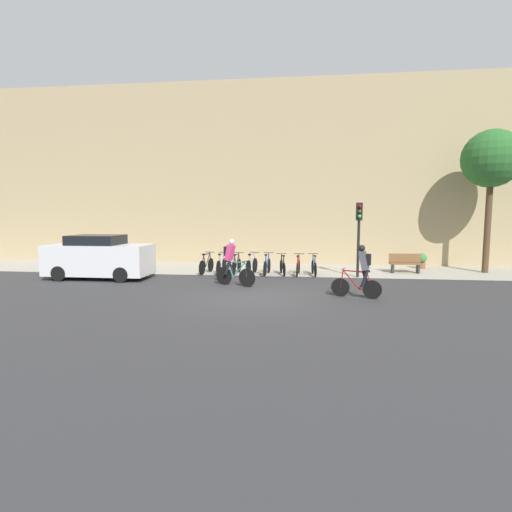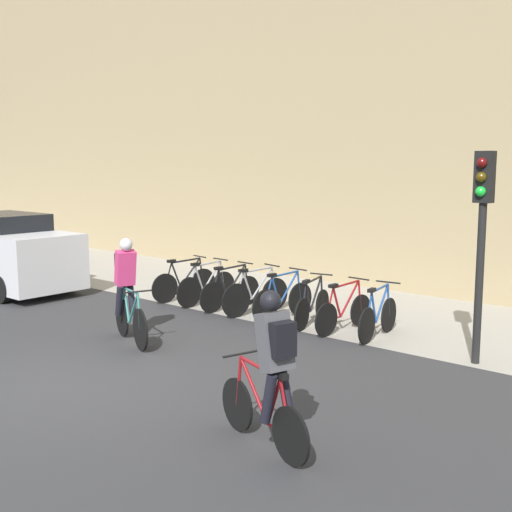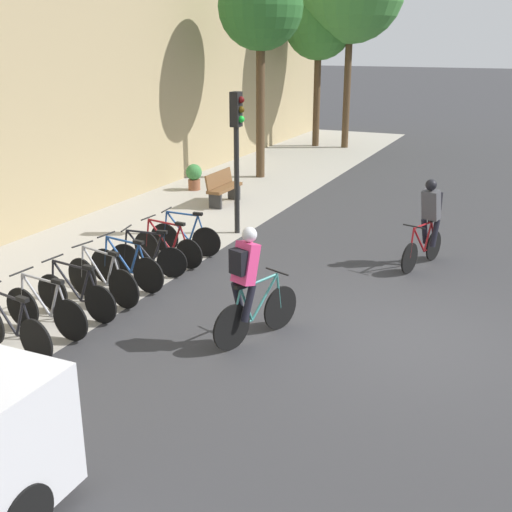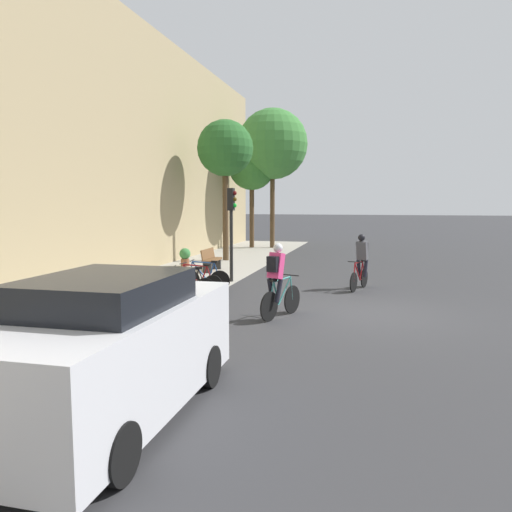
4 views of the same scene
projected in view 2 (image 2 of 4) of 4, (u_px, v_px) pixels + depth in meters
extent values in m
plane|color=#333335|center=(56.00, 385.00, 8.87)|extent=(200.00, 200.00, 0.00)
cube|color=#A39E93|center=(329.00, 304.00, 13.96)|extent=(44.00, 4.50, 0.01)
cube|color=tan|center=(393.00, 82.00, 15.18)|extent=(44.00, 0.60, 9.91)
cylinder|color=black|center=(140.00, 330.00, 10.46)|extent=(0.66, 0.29, 0.70)
cylinder|color=black|center=(122.00, 317.00, 11.36)|extent=(0.66, 0.29, 0.70)
cylinder|color=teal|center=(133.00, 309.00, 10.73)|extent=(0.54, 0.24, 0.62)
cylinder|color=teal|center=(127.00, 305.00, 11.06)|extent=(0.26, 0.13, 0.58)
cylinder|color=teal|center=(131.00, 291.00, 10.78)|extent=(0.72, 0.31, 0.07)
cylinder|color=teal|center=(126.00, 320.00, 11.18)|extent=(0.40, 0.18, 0.05)
cylinder|color=teal|center=(123.00, 302.00, 11.24)|extent=(0.21, 0.11, 0.56)
cylinder|color=teal|center=(139.00, 312.00, 10.46)|extent=(0.12, 0.08, 0.59)
cylinder|color=black|center=(138.00, 292.00, 10.45)|extent=(0.19, 0.44, 0.03)
cube|color=black|center=(124.00, 286.00, 11.11)|extent=(0.22, 0.15, 0.06)
cube|color=#DB3875|center=(125.00, 268.00, 10.98)|extent=(0.41, 0.41, 0.63)
sphere|color=silver|center=(126.00, 245.00, 10.85)|extent=(0.28, 0.28, 0.22)
cylinder|color=black|center=(119.00, 301.00, 11.05)|extent=(0.30, 0.20, 0.56)
cylinder|color=black|center=(132.00, 299.00, 11.16)|extent=(0.26, 0.19, 0.56)
cube|color=black|center=(123.00, 264.00, 11.09)|extent=(0.22, 0.29, 0.36)
cylinder|color=black|center=(237.00, 404.00, 7.32)|extent=(0.60, 0.21, 0.61)
cylinder|color=black|center=(291.00, 436.00, 6.47)|extent=(0.60, 0.21, 0.61)
cylinder|color=maroon|center=(254.00, 390.00, 6.99)|extent=(0.55, 0.20, 0.62)
cylinder|color=maroon|center=(274.00, 402.00, 6.68)|extent=(0.26, 0.11, 0.58)
cylinder|color=maroon|center=(260.00, 367.00, 6.86)|extent=(0.74, 0.25, 0.07)
cylinder|color=maroon|center=(279.00, 430.00, 6.64)|extent=(0.41, 0.15, 0.05)
cylinder|color=maroon|center=(285.00, 407.00, 6.51)|extent=(0.22, 0.09, 0.56)
cylinder|color=maroon|center=(239.00, 381.00, 7.25)|extent=(0.12, 0.07, 0.59)
cylinder|color=black|center=(241.00, 354.00, 7.17)|extent=(0.16, 0.45, 0.03)
cube|color=black|center=(280.00, 375.00, 6.54)|extent=(0.21, 0.13, 0.06)
cube|color=#4C4C51|center=(275.00, 341.00, 6.57)|extent=(0.40, 0.40, 0.63)
sphere|color=black|center=(270.00, 301.00, 6.58)|extent=(0.27, 0.27, 0.22)
cylinder|color=black|center=(286.00, 394.00, 6.67)|extent=(0.29, 0.18, 0.56)
cylinder|color=black|center=(269.00, 399.00, 6.55)|extent=(0.26, 0.17, 0.56)
cube|color=black|center=(283.00, 340.00, 6.45)|extent=(0.21, 0.29, 0.36)
cylinder|color=black|center=(203.00, 283.00, 14.72)|extent=(0.13, 0.66, 0.66)
cylinder|color=black|center=(165.00, 288.00, 14.05)|extent=(0.13, 0.66, 0.66)
cylinder|color=black|center=(190.00, 272.00, 14.45)|extent=(0.13, 0.57, 0.62)
cylinder|color=black|center=(176.00, 275.00, 14.20)|extent=(0.08, 0.27, 0.58)
cylinder|color=black|center=(186.00, 260.00, 14.33)|extent=(0.16, 0.77, 0.07)
cylinder|color=black|center=(173.00, 288.00, 14.18)|extent=(0.09, 0.42, 0.05)
cylinder|color=black|center=(168.00, 276.00, 14.07)|extent=(0.06, 0.22, 0.56)
cylinder|color=black|center=(201.00, 271.00, 14.65)|extent=(0.05, 0.12, 0.59)
cylinder|color=black|center=(200.00, 256.00, 14.58)|extent=(0.46, 0.10, 0.03)
cube|color=black|center=(171.00, 261.00, 14.08)|extent=(0.11, 0.21, 0.06)
cylinder|color=black|center=(223.00, 286.00, 14.28)|extent=(0.08, 0.66, 0.66)
cylinder|color=black|center=(189.00, 293.00, 13.58)|extent=(0.08, 0.66, 0.66)
cylinder|color=#99999E|center=(212.00, 276.00, 14.00)|extent=(0.08, 0.55, 0.62)
cylinder|color=#99999E|center=(199.00, 278.00, 13.74)|extent=(0.06, 0.26, 0.58)
cylinder|color=#99999E|center=(208.00, 263.00, 13.89)|extent=(0.09, 0.74, 0.07)
cylinder|color=#99999E|center=(196.00, 292.00, 13.72)|extent=(0.06, 0.40, 0.05)
cylinder|color=#99999E|center=(192.00, 279.00, 13.60)|extent=(0.05, 0.21, 0.56)
cylinder|color=#99999E|center=(222.00, 274.00, 14.21)|extent=(0.04, 0.12, 0.58)
cylinder|color=black|center=(221.00, 259.00, 14.14)|extent=(0.46, 0.06, 0.03)
cube|color=black|center=(195.00, 264.00, 13.62)|extent=(0.09, 0.20, 0.06)
cylinder|color=black|center=(248.00, 291.00, 13.84)|extent=(0.09, 0.64, 0.64)
cylinder|color=black|center=(212.00, 298.00, 13.12)|extent=(0.09, 0.64, 0.64)
cylinder|color=black|center=(236.00, 280.00, 13.56)|extent=(0.08, 0.57, 0.62)
cylinder|color=black|center=(223.00, 283.00, 13.29)|extent=(0.06, 0.27, 0.58)
cylinder|color=black|center=(232.00, 267.00, 13.44)|extent=(0.10, 0.77, 0.07)
cylinder|color=black|center=(219.00, 297.00, 13.26)|extent=(0.06, 0.42, 0.05)
cylinder|color=black|center=(215.00, 284.00, 13.14)|extent=(0.05, 0.22, 0.56)
cylinder|color=black|center=(247.00, 278.00, 13.77)|extent=(0.05, 0.12, 0.59)
cylinder|color=black|center=(245.00, 263.00, 13.70)|extent=(0.46, 0.06, 0.03)
cube|color=black|center=(218.00, 268.00, 13.16)|extent=(0.10, 0.21, 0.06)
cylinder|color=black|center=(275.00, 294.00, 13.35)|extent=(0.16, 0.69, 0.69)
cylinder|color=black|center=(236.00, 301.00, 12.71)|extent=(0.16, 0.69, 0.69)
cylinder|color=#99999E|center=(262.00, 283.00, 13.09)|extent=(0.14, 0.56, 0.62)
cylinder|color=#99999E|center=(248.00, 286.00, 12.85)|extent=(0.09, 0.26, 0.58)
cylinder|color=#99999E|center=(258.00, 270.00, 12.98)|extent=(0.17, 0.75, 0.07)
cylinder|color=#99999E|center=(244.00, 300.00, 12.84)|extent=(0.10, 0.41, 0.05)
cylinder|color=#99999E|center=(240.00, 287.00, 12.72)|extent=(0.07, 0.22, 0.56)
cylinder|color=#99999E|center=(273.00, 281.00, 13.28)|extent=(0.06, 0.12, 0.59)
cylinder|color=black|center=(272.00, 265.00, 13.21)|extent=(0.46, 0.11, 0.03)
cube|color=black|center=(243.00, 270.00, 12.74)|extent=(0.11, 0.21, 0.06)
cylinder|color=black|center=(300.00, 299.00, 12.92)|extent=(0.10, 0.67, 0.67)
cylinder|color=black|center=(265.00, 307.00, 12.23)|extent=(0.10, 0.67, 0.67)
cylinder|color=#1E478C|center=(289.00, 288.00, 12.65)|extent=(0.09, 0.55, 0.62)
cylinder|color=#1E478C|center=(276.00, 291.00, 12.39)|extent=(0.06, 0.26, 0.58)
cylinder|color=#1E478C|center=(285.00, 274.00, 12.53)|extent=(0.11, 0.74, 0.07)
cylinder|color=#1E478C|center=(272.00, 305.00, 12.37)|extent=(0.07, 0.40, 0.05)
cylinder|color=#1E478C|center=(268.00, 292.00, 12.25)|extent=(0.05, 0.21, 0.56)
cylinder|color=#1E478C|center=(299.00, 285.00, 12.85)|extent=(0.05, 0.12, 0.58)
cylinder|color=black|center=(298.00, 269.00, 12.78)|extent=(0.46, 0.07, 0.03)
cube|color=black|center=(272.00, 275.00, 12.27)|extent=(0.10, 0.21, 0.06)
cylinder|color=black|center=(322.00, 305.00, 12.55)|extent=(0.16, 0.60, 0.60)
cylinder|color=black|center=(302.00, 315.00, 11.71)|extent=(0.16, 0.60, 0.60)
cylinder|color=black|center=(316.00, 294.00, 12.22)|extent=(0.15, 0.53, 0.62)
cylinder|color=black|center=(308.00, 298.00, 11.92)|extent=(0.09, 0.25, 0.58)
cylinder|color=black|center=(314.00, 280.00, 12.09)|extent=(0.18, 0.70, 0.07)
cylinder|color=black|center=(306.00, 313.00, 11.88)|extent=(0.11, 0.38, 0.05)
cylinder|color=black|center=(304.00, 299.00, 11.75)|extent=(0.07, 0.21, 0.56)
cylinder|color=black|center=(322.00, 291.00, 12.47)|extent=(0.06, 0.12, 0.58)
cylinder|color=black|center=(321.00, 274.00, 12.39)|extent=(0.46, 0.12, 0.03)
cube|color=black|center=(306.00, 281.00, 11.78)|extent=(0.12, 0.21, 0.06)
cylinder|color=black|center=(361.00, 310.00, 12.04)|extent=(0.08, 0.61, 0.61)
cylinder|color=black|center=(326.00, 320.00, 11.31)|extent=(0.08, 0.61, 0.61)
cylinder|color=maroon|center=(350.00, 299.00, 11.75)|extent=(0.08, 0.57, 0.62)
cylinder|color=maroon|center=(337.00, 302.00, 11.49)|extent=(0.06, 0.27, 0.58)
cylinder|color=maroon|center=(346.00, 284.00, 11.63)|extent=(0.10, 0.77, 0.07)
cylinder|color=maroon|center=(333.00, 318.00, 11.46)|extent=(0.06, 0.42, 0.05)
cylinder|color=maroon|center=(330.00, 304.00, 11.34)|extent=(0.05, 0.22, 0.56)
cylinder|color=maroon|center=(360.00, 296.00, 11.97)|extent=(0.04, 0.12, 0.59)
cylinder|color=black|center=(359.00, 279.00, 11.90)|extent=(0.46, 0.06, 0.03)
cube|color=black|center=(333.00, 286.00, 11.36)|extent=(0.09, 0.21, 0.06)
cylinder|color=black|center=(389.00, 315.00, 11.62)|extent=(0.10, 0.63, 0.63)
cylinder|color=black|center=(367.00, 326.00, 10.83)|extent=(0.10, 0.63, 0.63)
cylinder|color=#1E478C|center=(382.00, 303.00, 11.31)|extent=(0.10, 0.53, 0.62)
cylinder|color=#1E478C|center=(374.00, 308.00, 11.02)|extent=(0.07, 0.25, 0.58)
cylinder|color=#1E478C|center=(380.00, 288.00, 11.18)|extent=(0.12, 0.71, 0.07)
cylinder|color=#1E478C|center=(371.00, 324.00, 10.99)|extent=(0.07, 0.38, 0.05)
cylinder|color=#1E478C|center=(369.00, 309.00, 10.87)|extent=(0.05, 0.20, 0.56)
cylinder|color=#1E478C|center=(388.00, 300.00, 11.54)|extent=(0.05, 0.12, 0.58)
cylinder|color=black|center=(388.00, 282.00, 11.47)|extent=(0.46, 0.08, 0.03)
cube|color=black|center=(372.00, 290.00, 10.89)|extent=(0.10, 0.21, 0.06)
cylinder|color=black|center=(480.00, 260.00, 9.61)|extent=(0.12, 0.12, 3.22)
cube|color=black|center=(485.00, 177.00, 9.43)|extent=(0.26, 0.20, 0.76)
sphere|color=#590C0C|center=(482.00, 163.00, 9.31)|extent=(0.15, 0.15, 0.15)
sphere|color=#4C380A|center=(481.00, 177.00, 9.34)|extent=(0.15, 0.15, 0.15)
sphere|color=green|center=(481.00, 191.00, 9.37)|extent=(0.15, 0.15, 0.15)
cube|color=silver|center=(5.00, 257.00, 15.47)|extent=(4.30, 1.78, 1.27)
cube|color=black|center=(1.00, 222.00, 15.42)|extent=(2.06, 1.57, 0.40)
cylinder|color=black|center=(2.00, 289.00, 14.07)|extent=(0.62, 0.20, 0.62)
cylinder|color=black|center=(67.00, 279.00, 15.30)|extent=(0.62, 0.20, 0.62)
cylinder|color=black|center=(10.00, 268.00, 17.01)|extent=(0.62, 0.20, 0.62)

